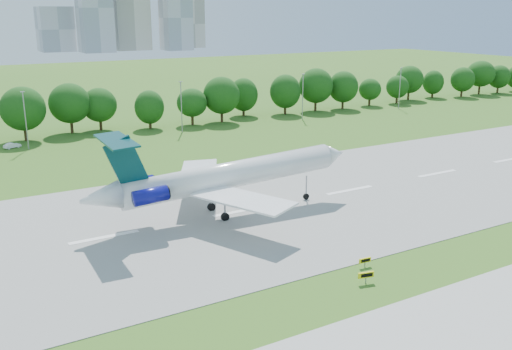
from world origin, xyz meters
The scene contains 9 objects.
ground centered at (0.00, 0.00, 0.00)m, with size 600.00×600.00×0.00m, color #305E18.
runway centered at (0.00, 25.00, 0.04)m, with size 400.00×45.00×0.08m, color gray.
tree_line centered at (0.00, 92.00, 6.19)m, with size 288.40×8.40×10.40m.
light_poles centered at (-2.50, 82.00, 6.34)m, with size 175.90×0.25×12.19m.
skyline centered at (100.16, 390.61, 30.46)m, with size 127.00×52.00×80.00m.
airliner centered at (-3.59, 25.07, 5.80)m, with size 40.51×29.50×12.94m.
taxi_sign_left centered at (0.55, -1.62, 0.94)m, with size 1.82×0.59×1.28m.
taxi_sign_centre centered at (3.14, 1.56, 0.80)m, with size 1.55×0.32×1.08m.
service_vehicle_a centered at (-22.85, 84.71, 0.59)m, with size 1.24×3.57×1.17m, color white.
Camera 1 is at (-37.27, -43.51, 27.77)m, focal length 40.00 mm.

